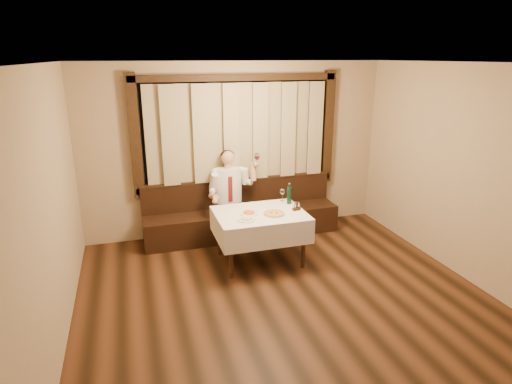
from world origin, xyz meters
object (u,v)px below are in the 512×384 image
object	(u,v)px
banquette	(242,217)
green_bottle	(289,195)
pasta_red	(249,211)
seated_man	(230,189)
dining_table	(260,219)
cruet_caddy	(296,207)
pizza	(274,214)
pasta_cream	(246,217)

from	to	relation	value
banquette	green_bottle	size ratio (longest dim) A/B	10.05
pasta_red	banquette	bearing A→B (deg)	80.86
pasta_red	green_bottle	bearing A→B (deg)	19.69
banquette	seated_man	size ratio (longest dim) A/B	2.19
dining_table	green_bottle	bearing A→B (deg)	24.39
green_bottle	cruet_caddy	distance (m)	0.31
pizza	cruet_caddy	distance (m)	0.38
cruet_caddy	seated_man	xyz separation A→B (m)	(-0.74, 0.99, 0.04)
seated_man	cruet_caddy	bearing A→B (deg)	-53.07
banquette	pizza	bearing A→B (deg)	-82.01
pasta_red	cruet_caddy	distance (m)	0.70
dining_table	green_bottle	distance (m)	0.63
dining_table	pizza	distance (m)	0.24
pasta_red	seated_man	bearing A→B (deg)	92.83
seated_man	pasta_cream	bearing A→B (deg)	-92.42
dining_table	pizza	bearing A→B (deg)	-39.43
cruet_caddy	seated_man	bearing A→B (deg)	108.23
pasta_red	green_bottle	xyz separation A→B (m)	(0.70, 0.25, 0.10)
pizza	seated_man	distance (m)	1.13
cruet_caddy	pasta_cream	bearing A→B (deg)	172.79
dining_table	cruet_caddy	xyz separation A→B (m)	(0.53, -0.05, 0.15)
seated_man	banquette	bearing A→B (deg)	23.04
pizza	cruet_caddy	world-z (taller)	cruet_caddy
banquette	pizza	distance (m)	1.26
pasta_cream	cruet_caddy	distance (m)	0.81
cruet_caddy	pasta_red	bearing A→B (deg)	157.52
green_bottle	seated_man	size ratio (longest dim) A/B	0.22
pizza	green_bottle	bearing A→B (deg)	45.48
dining_table	cruet_caddy	size ratio (longest dim) A/B	10.06
pizza	seated_man	world-z (taller)	seated_man
pasta_cream	dining_table	bearing A→B (deg)	39.56
green_bottle	pizza	bearing A→B (deg)	-134.52
banquette	cruet_caddy	distance (m)	1.30
green_bottle	pasta_red	bearing A→B (deg)	-160.31
pasta_red	green_bottle	world-z (taller)	green_bottle
pasta_red	pasta_cream	distance (m)	0.23
pasta_cream	cruet_caddy	world-z (taller)	cruet_caddy
dining_table	seated_man	bearing A→B (deg)	102.84
banquette	pasta_red	world-z (taller)	banquette
pizza	pasta_red	bearing A→B (deg)	159.20
pasta_red	cruet_caddy	size ratio (longest dim) A/B	2.10
banquette	green_bottle	bearing A→B (deg)	-55.91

